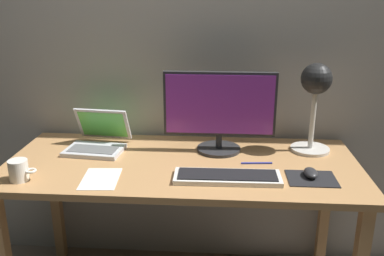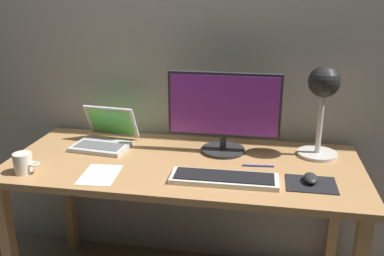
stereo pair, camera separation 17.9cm
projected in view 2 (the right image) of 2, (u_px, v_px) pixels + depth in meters
back_wall at (198, 28)px, 2.10m from camera, size 4.80×0.06×2.60m
desk at (183, 177)px, 1.93m from camera, size 1.60×0.70×0.74m
monitor at (224, 110)px, 1.95m from camera, size 0.53×0.21×0.39m
keyboard_main at (224, 178)px, 1.71m from camera, size 0.44×0.15×0.03m
laptop at (106, 134)px, 2.10m from camera, size 0.29×0.29×0.19m
desk_lamp at (323, 94)px, 1.88m from camera, size 0.19×0.19×0.43m
mousepad at (311, 184)px, 1.68m from camera, size 0.20×0.16×0.00m
mouse at (311, 178)px, 1.69m from camera, size 0.06×0.10×0.03m
coffee_mug at (23, 163)px, 1.77m from camera, size 0.11×0.08×0.09m
paper_sheet_by_keyboard at (100, 175)px, 1.77m from camera, size 0.16×0.22×0.00m
pen at (258, 166)px, 1.85m from camera, size 0.14×0.02×0.01m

